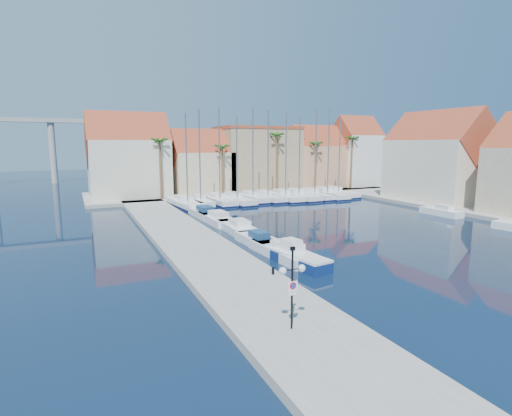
{
  "coord_description": "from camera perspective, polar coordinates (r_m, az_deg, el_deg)",
  "views": [
    {
      "loc": [
        -18.22,
        -19.52,
        9.12
      ],
      "look_at": [
        -2.64,
        14.36,
        3.0
      ],
      "focal_mm": 28.0,
      "sensor_mm": 36.0,
      "label": 1
    }
  ],
  "objects": [
    {
      "name": "sailboat_2",
      "position": [
        60.11,
        -5.35,
        1.15
      ],
      "size": [
        2.73,
        9.44,
        14.12
      ],
      "rotation": [
        0.0,
        0.0,
        0.03
      ],
      "color": "white",
      "rests_on": "ground"
    },
    {
      "name": "ground",
      "position": [
        28.22,
        17.59,
        -9.99
      ],
      "size": [
        260.0,
        260.0,
        0.0
      ],
      "primitive_type": "plane",
      "color": "black",
      "rests_on": "ground"
    },
    {
      "name": "palm_1",
      "position": [
        65.42,
        -4.88,
        8.42
      ],
      "size": [
        2.6,
        2.6,
        9.15
      ],
      "color": "brown",
      "rests_on": "shore_north"
    },
    {
      "name": "sailboat_5",
      "position": [
        63.27,
        1.48,
        1.6
      ],
      "size": [
        2.93,
        9.18,
        14.03
      ],
      "rotation": [
        0.0,
        0.0,
        0.06
      ],
      "color": "white",
      "rests_on": "ground"
    },
    {
      "name": "palm_4",
      "position": [
        78.17,
        13.59,
        9.38
      ],
      "size": [
        2.6,
        2.6,
        10.65
      ],
      "color": "brown",
      "rests_on": "shore_north"
    },
    {
      "name": "motorboat_west_4",
      "position": [
        50.27,
        -7.49,
        -0.62
      ],
      "size": [
        2.39,
        7.01,
        1.4
      ],
      "rotation": [
        0.0,
        0.0,
        0.02
      ],
      "color": "white",
      "rests_on": "ground"
    },
    {
      "name": "shore_east",
      "position": [
        61.58,
        30.45,
        -0.26
      ],
      "size": [
        12.0,
        60.0,
        0.5
      ],
      "primitive_type": "cube",
      "color": "gray",
      "rests_on": "ground"
    },
    {
      "name": "sailboat_0",
      "position": [
        57.61,
        -9.93,
        0.65
      ],
      "size": [
        3.84,
        11.21,
        13.1
      ],
      "rotation": [
        0.0,
        0.0,
        0.09
      ],
      "color": "white",
      "rests_on": "ground"
    },
    {
      "name": "lamp_post",
      "position": [
        18.63,
        5.21,
        -9.55
      ],
      "size": [
        1.35,
        0.37,
        3.97
      ],
      "rotation": [
        0.0,
        0.0,
        -0.01
      ],
      "color": "black",
      "rests_on": "quay_west"
    },
    {
      "name": "building_6",
      "position": [
        66.5,
        24.53,
        6.25
      ],
      "size": [
        9.0,
        14.3,
        13.5
      ],
      "color": "beige",
      "rests_on": "shore_east"
    },
    {
      "name": "shore_north",
      "position": [
        73.72,
        -1.99,
        2.4
      ],
      "size": [
        54.0,
        16.0,
        0.5
      ],
      "primitive_type": "cube",
      "color": "gray",
      "rests_on": "ground"
    },
    {
      "name": "building_1",
      "position": [
        69.63,
        -7.81,
        6.09
      ],
      "size": [
        10.3,
        8.0,
        11.0
      ],
      "color": "tan",
      "rests_on": "shore_north"
    },
    {
      "name": "building_3",
      "position": [
        79.4,
        8.38,
        6.87
      ],
      "size": [
        10.3,
        8.0,
        12.0
      ],
      "color": "tan",
      "rests_on": "shore_north"
    },
    {
      "name": "sailboat_8",
      "position": [
        66.85,
        8.1,
        1.92
      ],
      "size": [
        3.18,
        9.93,
        14.26
      ],
      "rotation": [
        0.0,
        0.0,
        0.06
      ],
      "color": "white",
      "rests_on": "ground"
    },
    {
      "name": "palm_3",
      "position": [
        73.5,
        8.59,
        8.82
      ],
      "size": [
        2.6,
        2.6,
        9.65
      ],
      "color": "brown",
      "rests_on": "shore_north"
    },
    {
      "name": "sailboat_7",
      "position": [
        65.43,
        5.84,
        1.78
      ],
      "size": [
        3.52,
        10.61,
        13.03
      ],
      "rotation": [
        0.0,
        0.0,
        0.07
      ],
      "color": "white",
      "rests_on": "ground"
    },
    {
      "name": "sailboat_10",
      "position": [
        70.01,
        11.37,
        2.15
      ],
      "size": [
        3.3,
        9.67,
        13.19
      ],
      "rotation": [
        0.0,
        0.0,
        0.08
      ],
      "color": "white",
      "rests_on": "ground"
    },
    {
      "name": "fishing_boat",
      "position": [
        30.24,
        6.11,
        -7.07
      ],
      "size": [
        2.54,
        5.5,
        1.85
      ],
      "rotation": [
        0.0,
        0.0,
        0.15
      ],
      "color": "navy",
      "rests_on": "ground"
    },
    {
      "name": "motorboat_west_1",
      "position": [
        35.87,
        0.08,
        -4.57
      ],
      "size": [
        2.01,
        5.58,
        1.4
      ],
      "rotation": [
        0.0,
        0.0,
        0.04
      ],
      "color": "white",
      "rests_on": "ground"
    },
    {
      "name": "quay_west",
      "position": [
        35.41,
        -8.84,
        -5.3
      ],
      "size": [
        6.0,
        77.0,
        0.5
      ],
      "primitive_type": "cube",
      "color": "gray",
      "rests_on": "ground"
    },
    {
      "name": "sailboat_9",
      "position": [
        67.99,
        9.86,
        1.99
      ],
      "size": [
        2.76,
        10.34,
        14.56
      ],
      "rotation": [
        0.0,
        0.0,
        0.0
      ],
      "color": "white",
      "rests_on": "ground"
    },
    {
      "name": "sailboat_3",
      "position": [
        60.58,
        -2.94,
        1.22
      ],
      "size": [
        3.21,
        9.72,
        12.79
      ],
      "rotation": [
        0.0,
        0.0,
        0.07
      ],
      "color": "white",
      "rests_on": "ground"
    },
    {
      "name": "motorboat_east_1",
      "position": [
        55.79,
        24.98,
        -0.44
      ],
      "size": [
        1.87,
        5.44,
        1.4
      ],
      "rotation": [
        0.0,
        0.0,
        0.03
      ],
      "color": "white",
      "rests_on": "ground"
    },
    {
      "name": "sailboat_1",
      "position": [
        58.96,
        -8.02,
        0.96
      ],
      "size": [
        2.39,
        8.39,
        13.8
      ],
      "rotation": [
        0.0,
        0.0,
        -0.02
      ],
      "color": "white",
      "rests_on": "ground"
    },
    {
      "name": "sailboat_4",
      "position": [
        62.47,
        -0.64,
        1.53
      ],
      "size": [
        2.59,
        8.56,
        14.43
      ],
      "rotation": [
        0.0,
        0.0,
        0.04
      ],
      "color": "white",
      "rests_on": "ground"
    },
    {
      "name": "palm_0",
      "position": [
        62.72,
        -13.63,
        9.02
      ],
      "size": [
        2.6,
        2.6,
        10.15
      ],
      "color": "brown",
      "rests_on": "shore_north"
    },
    {
      "name": "motorboat_west_0",
      "position": [
        32.36,
        3.89,
        -6.13
      ],
      "size": [
        2.84,
        7.56,
        1.4
      ],
      "rotation": [
        0.0,
        0.0,
        0.06
      ],
      "color": "white",
      "rests_on": "ground"
    },
    {
      "name": "building_4",
      "position": [
        83.81,
        13.99,
        7.57
      ],
      "size": [
        8.3,
        8.0,
        14.0
      ],
      "color": "white",
      "rests_on": "shore_north"
    },
    {
      "name": "palm_2",
      "position": [
        69.45,
        3.0,
        10.05
      ],
      "size": [
        2.6,
        2.6,
        11.15
      ],
      "color": "brown",
      "rests_on": "shore_north"
    },
    {
      "name": "bollard",
      "position": [
        26.74,
        2.44,
        -8.95
      ],
      "size": [
        0.19,
        0.19,
        0.48
      ],
      "primitive_type": "cylinder",
      "color": "black",
      "rests_on": "quay_west"
    },
    {
      "name": "motorboat_west_2",
      "position": [
        41.14,
        -2.64,
        -2.77
      ],
      "size": [
        2.42,
        7.08,
        1.4
      ],
      "rotation": [
        0.0,
        0.0,
        -0.02
      ],
      "color": "white",
      "rests_on": "ground"
    },
    {
      "name": "sailboat_6",
      "position": [
        64.29,
        4.0,
        1.69
      ],
      "size": [
        2.9,
        9.89,
        13.68
      ],
      "rotation": [
        0.0,
        0.0,
        -0.03
      ],
      "color": "white",
      "rests_on": "ground"
    },
    {
      "name": "building_2",
      "position": [
        74.45,
        0.13,
        7.12
      ],
      "size": [
        14.2,
        10.2,
        11.5
      ],
      "color": "#98835D",
      "rests_on": "shore_north"
    },
    {
      "name": "motorboat_west_3",
      "position": [
        46.28,
        -5.67,
        -1.45
      ],
      "size": [
        2.59,
        7.37,
        1.4
      ],
      "rotation": [
        0.0,
        0.0,
        0.03
      ],
      "color": "white",
      "rests_on": "ground"
    },
    {
      "name": "building_0",
      "position": [
        67.08,
        -17.75,
        6.66
      ],
      "size": [
        12.3,
        9.0,
        13.5
      ],
      "color": "beige",
      "rests_on": "shore_north"
    }
  ]
}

